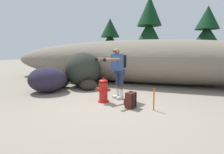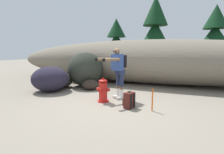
# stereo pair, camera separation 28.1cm
# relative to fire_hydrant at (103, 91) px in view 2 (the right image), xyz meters

# --- Properties ---
(ground_plane) EXTENTS (56.00, 56.00, 0.04)m
(ground_plane) POSITION_rel_fire_hydrant_xyz_m (0.30, -0.11, -0.37)
(ground_plane) COLOR gray
(dirt_embankment) EXTENTS (15.63, 3.20, 2.14)m
(dirt_embankment) POSITION_rel_fire_hydrant_xyz_m (0.30, 3.90, 0.72)
(dirt_embankment) COLOR #756B5B
(dirt_embankment) RESTS_ON ground_plane
(fire_hydrant) EXTENTS (0.44, 0.39, 0.76)m
(fire_hydrant) POSITION_rel_fire_hydrant_xyz_m (0.00, 0.00, 0.00)
(fire_hydrant) COLOR red
(fire_hydrant) RESTS_ON ground_plane
(utility_worker) EXTENTS (0.85, 1.03, 1.66)m
(utility_worker) POSITION_rel_fire_hydrant_xyz_m (0.29, 0.47, 0.71)
(utility_worker) COLOR beige
(utility_worker) RESTS_ON ground_plane
(spare_backpack) EXTENTS (0.34, 0.34, 0.47)m
(spare_backpack) POSITION_rel_fire_hydrant_xyz_m (0.93, -0.25, -0.13)
(spare_backpack) COLOR #511E19
(spare_backpack) RESTS_ON ground_plane
(boulder_large) EXTENTS (1.47, 1.84, 1.52)m
(boulder_large) POSITION_rel_fire_hydrant_xyz_m (-1.83, 1.97, 0.41)
(boulder_large) COLOR #272C24
(boulder_large) RESTS_ON ground_plane
(boulder_mid) EXTENTS (1.98, 1.98, 0.98)m
(boulder_mid) POSITION_rel_fire_hydrant_xyz_m (-2.55, 0.48, 0.14)
(boulder_mid) COLOR #221F2F
(boulder_mid) RESTS_ON ground_plane
(boulder_small) EXTENTS (0.97, 0.98, 0.53)m
(boulder_small) POSITION_rel_fire_hydrant_xyz_m (-2.60, 1.26, -0.08)
(boulder_small) COLOR #282C20
(boulder_small) RESTS_ON ground_plane
(boulder_outlier) EXTENTS (0.85, 0.77, 0.43)m
(boulder_outlier) POSITION_rel_fire_hydrant_xyz_m (-1.23, 1.31, -0.13)
(boulder_outlier) COLOR #2A231D
(boulder_outlier) RESTS_ON ground_plane
(pine_tree_far_left) EXTENTS (2.87, 2.87, 4.73)m
(pine_tree_far_left) POSITION_rel_fire_hydrant_xyz_m (-4.24, 11.44, 2.30)
(pine_tree_far_left) COLOR #47331E
(pine_tree_far_left) RESTS_ON ground_plane
(pine_tree_left) EXTENTS (2.86, 2.86, 5.70)m
(pine_tree_left) POSITION_rel_fire_hydrant_xyz_m (-0.08, 9.06, 2.79)
(pine_tree_left) COLOR #47331E
(pine_tree_left) RESTS_ON ground_plane
(pine_tree_center) EXTENTS (2.71, 2.71, 5.04)m
(pine_tree_center) POSITION_rel_fire_hydrant_xyz_m (4.10, 10.76, 2.61)
(pine_tree_center) COLOR #47331E
(pine_tree_center) RESTS_ON ground_plane
(survey_stake) EXTENTS (0.04, 0.04, 0.60)m
(survey_stake) POSITION_rel_fire_hydrant_xyz_m (1.57, -0.25, -0.05)
(survey_stake) COLOR #E55914
(survey_stake) RESTS_ON ground_plane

